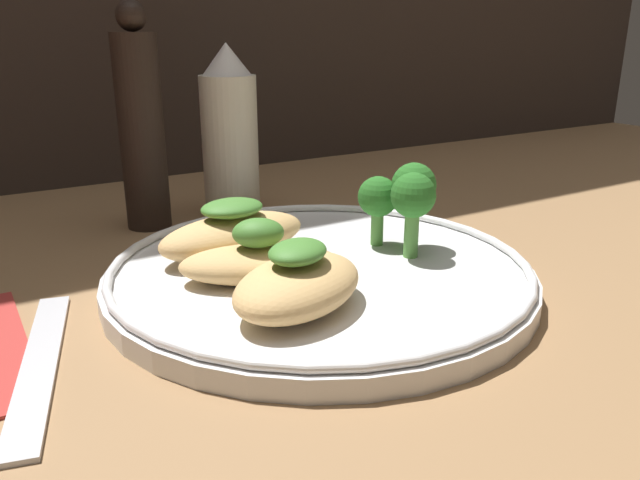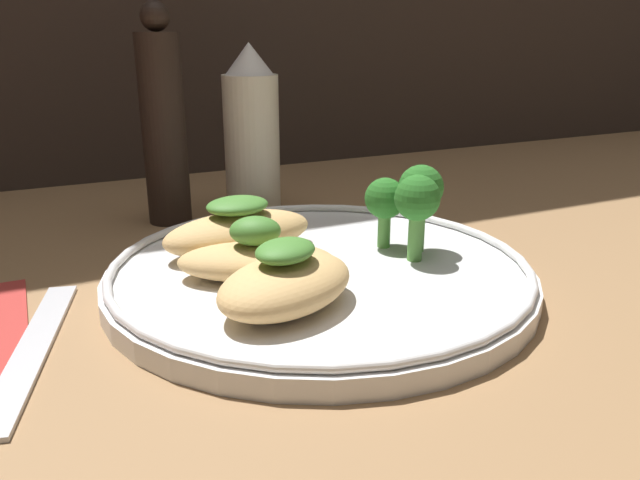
% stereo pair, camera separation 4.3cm
% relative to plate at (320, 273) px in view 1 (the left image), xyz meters
% --- Properties ---
extents(ground_plane, '(1.80, 1.80, 0.01)m').
position_rel_plate_xyz_m(ground_plane, '(0.00, 0.00, -0.01)').
color(ground_plane, '#936D47').
extents(plate, '(0.30, 0.30, 0.02)m').
position_rel_plate_xyz_m(plate, '(0.00, 0.00, 0.00)').
color(plate, white).
rests_on(plate, ground_plane).
extents(grilled_meat_front, '(0.11, 0.10, 0.04)m').
position_rel_plate_xyz_m(grilled_meat_front, '(-0.05, -0.05, 0.02)').
color(grilled_meat_front, tan).
rests_on(grilled_meat_front, plate).
extents(grilled_meat_middle, '(0.11, 0.09, 0.04)m').
position_rel_plate_xyz_m(grilled_meat_middle, '(-0.05, 0.00, 0.02)').
color(grilled_meat_middle, tan).
rests_on(grilled_meat_middle, plate).
extents(grilled_meat_back, '(0.12, 0.06, 0.04)m').
position_rel_plate_xyz_m(grilled_meat_back, '(-0.04, 0.05, 0.02)').
color(grilled_meat_back, tan).
rests_on(grilled_meat_back, plate).
extents(broccoli_bunch, '(0.05, 0.07, 0.06)m').
position_rel_plate_xyz_m(broccoli_bunch, '(0.07, -0.00, 0.05)').
color(broccoli_bunch, '#569942').
rests_on(broccoli_bunch, plate).
extents(sauce_bottle, '(0.05, 0.05, 0.16)m').
position_rel_plate_xyz_m(sauce_bottle, '(0.02, 0.20, 0.07)').
color(sauce_bottle, silver).
rests_on(sauce_bottle, ground_plane).
extents(pepper_grinder, '(0.04, 0.04, 0.19)m').
position_rel_plate_xyz_m(pepper_grinder, '(-0.06, 0.20, 0.08)').
color(pepper_grinder, black).
rests_on(pepper_grinder, ground_plane).
extents(fork, '(0.06, 0.17, 0.01)m').
position_rel_plate_xyz_m(fork, '(-0.19, -0.02, -0.01)').
color(fork, silver).
rests_on(fork, ground_plane).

